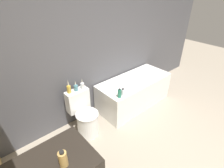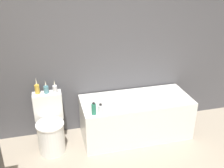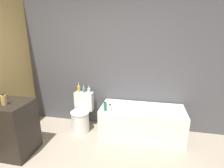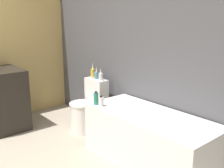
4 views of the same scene
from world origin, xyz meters
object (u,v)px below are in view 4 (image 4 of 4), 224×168
Objects in this scene: vase_silver at (97,75)px; shampoo_bottle_short at (101,101)px; bathtub at (149,139)px; vase_bronze at (101,76)px; shampoo_bottle_tall at (96,99)px; vase_gold at (93,72)px; toilet at (87,109)px.

vase_silver is 0.77m from shampoo_bottle_short.
bathtub is 8.35× the size of vase_bronze.
shampoo_bottle_tall is at bearing -159.05° from bathtub.
vase_bronze is (-1.07, 0.16, 0.50)m from bathtub.
bathtub is at bearing 23.07° from shampoo_bottle_short.
vase_gold reaches higher than vase_silver.
shampoo_bottle_short is at bearing -37.39° from vase_bronze.
toilet is (-1.18, -0.01, 0.03)m from bathtub.
vase_silver is at bearing -7.93° from vase_gold.
shampoo_bottle_tall is at bearing -43.23° from vase_bronze.
shampoo_bottle_short is (0.74, -0.42, -0.18)m from vase_gold.
toilet is 4.53× the size of shampoo_bottle_tall.
vase_silver is 0.70m from shampoo_bottle_tall.
vase_gold is at bearing 119.64° from toilet.
bathtub is 9.34× the size of shampoo_bottle_tall.
vase_bronze is at bearing -5.78° from vase_silver.
vase_gold reaches higher than vase_bronze.
vase_bronze is (0.22, -0.03, -0.01)m from vase_gold.
vase_gold is (-1.30, 0.19, 0.52)m from bathtub.
vase_bronze is at bearing 171.32° from bathtub.
shampoo_bottle_short is (0.63, -0.41, -0.16)m from vase_silver.
toilet is 0.74m from shampoo_bottle_short.
shampoo_bottle_tall reaches higher than shampoo_bottle_short.
vase_silver is 1.38× the size of shampoo_bottle_short.
vase_silver is (-1.18, 0.17, 0.50)m from bathtub.
toilet reaches higher than bathtub.
vase_gold is 1.24× the size of vase_bronze.
vase_gold reaches higher than shampoo_bottle_short.
vase_bronze is (0.11, -0.01, 0.00)m from vase_silver.
toilet is 4.05× the size of vase_bronze.
vase_gold reaches higher than bathtub.
shampoo_bottle_tall reaches higher than toilet.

